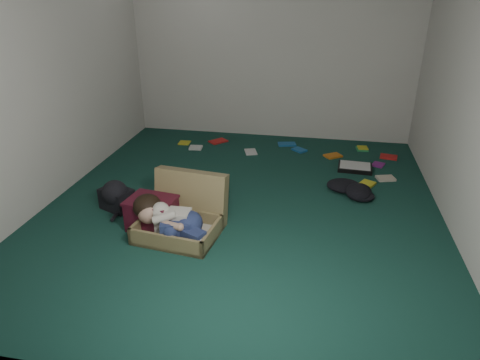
% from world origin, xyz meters
% --- Properties ---
extents(floor, '(4.50, 4.50, 0.00)m').
position_xyz_m(floor, '(0.00, 0.00, 0.00)').
color(floor, '#164136').
rests_on(floor, ground).
extents(wall_back, '(4.50, 0.00, 4.50)m').
position_xyz_m(wall_back, '(0.00, 2.25, 1.30)').
color(wall_back, white).
rests_on(wall_back, ground).
extents(wall_front, '(4.50, 0.00, 4.50)m').
position_xyz_m(wall_front, '(0.00, -2.25, 1.30)').
color(wall_front, white).
rests_on(wall_front, ground).
extents(wall_left, '(0.00, 4.50, 4.50)m').
position_xyz_m(wall_left, '(-2.00, 0.00, 1.30)').
color(wall_left, white).
rests_on(wall_left, ground).
extents(wall_right, '(0.00, 4.50, 4.50)m').
position_xyz_m(wall_right, '(2.00, 0.00, 1.30)').
color(wall_right, white).
rests_on(wall_right, ground).
extents(suitcase, '(0.79, 0.78, 0.52)m').
position_xyz_m(suitcase, '(-0.45, -0.59, 0.16)').
color(suitcase, olive).
rests_on(suitcase, floor).
extents(person, '(0.75, 0.44, 0.32)m').
position_xyz_m(person, '(-0.52, -0.76, 0.20)').
color(person, silver).
rests_on(person, suitcase).
extents(maroon_bin, '(0.48, 0.40, 0.30)m').
position_xyz_m(maroon_bin, '(-0.75, -0.61, 0.15)').
color(maroon_bin, '#490E1E').
rests_on(maroon_bin, floor).
extents(backpack, '(0.49, 0.45, 0.24)m').
position_xyz_m(backpack, '(-1.25, -0.33, 0.12)').
color(backpack, black).
rests_on(backpack, floor).
extents(clothing_pile, '(0.43, 0.36, 0.13)m').
position_xyz_m(clothing_pile, '(1.15, 0.45, 0.06)').
color(clothing_pile, black).
rests_on(clothing_pile, floor).
extents(paper_tray, '(0.43, 0.33, 0.06)m').
position_xyz_m(paper_tray, '(1.20, 1.16, 0.03)').
color(paper_tray, black).
rests_on(paper_tray, floor).
extents(book_scatter, '(3.04, 1.37, 0.02)m').
position_xyz_m(book_scatter, '(0.51, 1.51, 0.01)').
color(book_scatter, yellow).
rests_on(book_scatter, floor).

